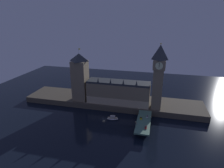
# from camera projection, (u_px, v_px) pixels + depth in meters

# --- Properties ---
(ground_plane) EXTENTS (400.00, 400.00, 0.00)m
(ground_plane) POSITION_uv_depth(u_px,v_px,m) (104.00, 119.00, 202.93)
(ground_plane) COLOR black
(embankment) EXTENTS (220.00, 42.00, 6.89)m
(embankment) POSITION_uv_depth(u_px,v_px,m) (112.00, 101.00, 237.52)
(embankment) COLOR #4C4438
(embankment) RESTS_ON ground_plane
(parliament_hall) EXTENTS (73.47, 19.77, 32.51)m
(parliament_hall) POSITION_uv_depth(u_px,v_px,m) (118.00, 92.00, 221.74)
(parliament_hall) COLOR #7F7056
(parliament_hall) RESTS_ON embankment
(clock_tower) EXTENTS (13.10, 13.21, 72.76)m
(clock_tower) POSITION_uv_depth(u_px,v_px,m) (158.00, 75.00, 200.38)
(clock_tower) COLOR #7F7056
(clock_tower) RESTS_ON embankment
(victoria_tower) EXTENTS (17.38, 17.38, 63.73)m
(victoria_tower) POSITION_uv_depth(u_px,v_px,m) (80.00, 77.00, 227.08)
(victoria_tower) COLOR #7F7056
(victoria_tower) RESTS_ON embankment
(bridge) EXTENTS (13.77, 46.00, 6.39)m
(bridge) POSITION_uv_depth(u_px,v_px,m) (144.00, 123.00, 187.21)
(bridge) COLOR #4C7560
(bridge) RESTS_ON ground_plane
(car_northbound_lead) EXTENTS (2.10, 4.34, 1.45)m
(car_northbound_lead) POSITION_uv_depth(u_px,v_px,m) (141.00, 118.00, 190.60)
(car_northbound_lead) COLOR yellow
(car_northbound_lead) RESTS_ON bridge
(car_southbound_lead) EXTENTS (1.94, 4.65, 1.37)m
(car_southbound_lead) POSITION_uv_depth(u_px,v_px,m) (146.00, 127.00, 174.38)
(car_southbound_lead) COLOR red
(car_southbound_lead) RESTS_ON bridge
(car_southbound_trail) EXTENTS (1.90, 4.61, 1.47)m
(car_southbound_trail) POSITION_uv_depth(u_px,v_px,m) (147.00, 117.00, 193.64)
(car_southbound_trail) COLOR white
(car_southbound_trail) RESTS_ON bridge
(pedestrian_near_rail) EXTENTS (0.38, 0.38, 1.75)m
(pedestrian_near_rail) POSITION_uv_depth(u_px,v_px,m) (137.00, 124.00, 179.77)
(pedestrian_near_rail) COLOR black
(pedestrian_near_rail) RESTS_ON bridge
(pedestrian_far_rail) EXTENTS (0.38, 0.38, 1.71)m
(pedestrian_far_rail) POSITION_uv_depth(u_px,v_px,m) (139.00, 114.00, 199.13)
(pedestrian_far_rail) COLOR black
(pedestrian_far_rail) RESTS_ON bridge
(street_lamp_near) EXTENTS (1.34, 0.60, 7.07)m
(street_lamp_near) POSITION_uv_depth(u_px,v_px,m) (136.00, 124.00, 173.07)
(street_lamp_near) COLOR #2D3333
(street_lamp_near) RESTS_ON bridge
(street_lamp_mid) EXTENTS (1.34, 0.60, 5.97)m
(street_lamp_mid) POSITION_uv_depth(u_px,v_px,m) (150.00, 118.00, 183.87)
(street_lamp_mid) COLOR #2D3333
(street_lamp_mid) RESTS_ON bridge
(street_lamp_far) EXTENTS (1.34, 0.60, 6.23)m
(street_lamp_far) POSITION_uv_depth(u_px,v_px,m) (139.00, 110.00, 200.21)
(street_lamp_far) COLOR #2D3333
(street_lamp_far) RESTS_ON bridge
(boat_upstream) EXTENTS (12.39, 6.38, 4.76)m
(boat_upstream) POSITION_uv_depth(u_px,v_px,m) (113.00, 118.00, 200.88)
(boat_upstream) COLOR white
(boat_upstream) RESTS_ON ground_plane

